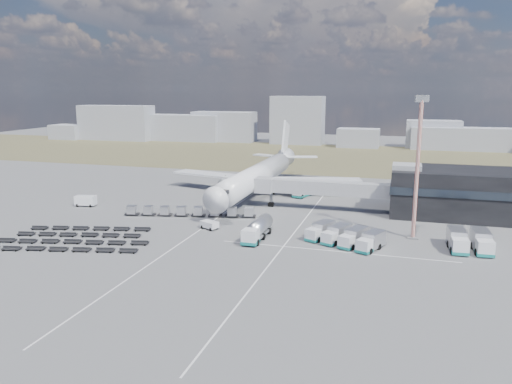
# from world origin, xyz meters

# --- Properties ---
(ground) EXTENTS (420.00, 420.00, 0.00)m
(ground) POSITION_xyz_m (0.00, 0.00, 0.00)
(ground) COLOR #565659
(ground) RESTS_ON ground
(grass_strip) EXTENTS (420.00, 90.00, 0.01)m
(grass_strip) POSITION_xyz_m (0.00, 110.00, 0.01)
(grass_strip) COLOR brown
(grass_strip) RESTS_ON ground
(lane_markings) EXTENTS (47.12, 110.00, 0.01)m
(lane_markings) POSITION_xyz_m (9.77, 3.00, 0.01)
(lane_markings) COLOR silver
(lane_markings) RESTS_ON ground
(terminal) EXTENTS (30.40, 16.40, 11.00)m
(terminal) POSITION_xyz_m (47.77, 23.96, 5.25)
(terminal) COLOR black
(terminal) RESTS_ON ground
(jet_bridge) EXTENTS (30.30, 3.80, 7.05)m
(jet_bridge) POSITION_xyz_m (15.90, 20.42, 5.05)
(jet_bridge) COLOR #939399
(jet_bridge) RESTS_ON ground
(airliner) EXTENTS (51.59, 64.53, 17.62)m
(airliner) POSITION_xyz_m (0.00, 32.38, 5.29)
(airliner) COLOR white
(airliner) RESTS_ON ground
(skyline) EXTENTS (298.50, 24.79, 23.29)m
(skyline) POSITION_xyz_m (-11.20, 149.75, 7.40)
(skyline) COLOR #979AA5
(skyline) RESTS_ON ground
(fuel_tanker) EXTENTS (2.99, 11.02, 3.55)m
(fuel_tanker) POSITION_xyz_m (10.37, -4.91, 1.77)
(fuel_tanker) COLOR white
(fuel_tanker) RESTS_ON ground
(pushback_tug) EXTENTS (3.97, 3.21, 1.54)m
(pushback_tug) POSITION_xyz_m (-0.44, -1.36, 0.77)
(pushback_tug) COLOR white
(pushback_tug) RESTS_ON ground
(utility_van) EXTENTS (4.97, 2.85, 2.47)m
(utility_van) POSITION_xyz_m (-35.33, 8.39, 1.24)
(utility_van) COLOR white
(utility_van) RESTS_ON ground
(catering_truck) EXTENTS (4.44, 7.16, 3.06)m
(catering_truck) POSITION_xyz_m (11.12, 33.32, 1.57)
(catering_truck) COLOR white
(catering_truck) RESTS_ON ground
(service_trucks_near) EXTENTS (14.19, 11.24, 2.78)m
(service_trucks_near) POSITION_xyz_m (26.01, -3.58, 1.51)
(service_trucks_near) COLOR white
(service_trucks_near) RESTS_ON ground
(service_trucks_far) EXTENTS (7.04, 8.26, 3.16)m
(service_trucks_far) POSITION_xyz_m (46.67, -1.20, 1.72)
(service_trucks_far) COLOR white
(service_trucks_far) RESTS_ON ground
(uld_row) EXTENTS (28.09, 7.84, 1.92)m
(uld_row) POSITION_xyz_m (-8.10, 6.57, 1.15)
(uld_row) COLOR black
(uld_row) RESTS_ON ground
(baggage_dollies) EXTENTS (28.88, 19.86, 0.73)m
(baggage_dollies) POSITION_xyz_m (-21.37, -15.23, 0.36)
(baggage_dollies) COLOR black
(baggage_dollies) RESTS_ON ground
(floodlight_mast) EXTENTS (2.47, 1.99, 25.81)m
(floodlight_mast) POSITION_xyz_m (37.63, 3.50, 12.94)
(floodlight_mast) COLOR #B3321C
(floodlight_mast) RESTS_ON ground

